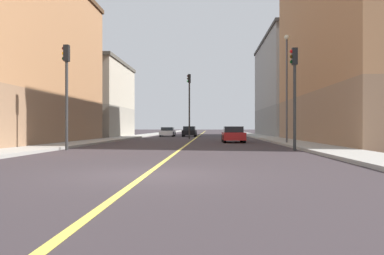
# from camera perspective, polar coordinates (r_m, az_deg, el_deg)

# --- Properties ---
(ground_plane) EXTENTS (400.00, 400.00, 0.00)m
(ground_plane) POSITION_cam_1_polar(r_m,az_deg,el_deg) (11.02, -6.38, -6.56)
(ground_plane) COLOR #352D30
(ground_plane) RESTS_ON ground
(sidewalk_left) EXTENTS (2.64, 168.00, 0.15)m
(sidewalk_left) POSITION_cam_1_polar(r_m,az_deg,el_deg) (60.15, 8.57, -1.08)
(sidewalk_left) COLOR #9E9B93
(sidewalk_left) RESTS_ON ground
(sidewalk_right) EXTENTS (2.64, 168.00, 0.15)m
(sidewalk_right) POSITION_cam_1_polar(r_m,az_deg,el_deg) (60.60, -6.54, -1.07)
(sidewalk_right) COLOR #9E9B93
(sidewalk_right) RESTS_ON ground
(lane_center_stripe) EXTENTS (0.16, 154.00, 0.01)m
(lane_center_stripe) POSITION_cam_1_polar(r_m,az_deg,el_deg) (59.85, 0.99, -1.15)
(lane_center_stripe) COLOR #E5D14C
(lane_center_stripe) RESTS_ON ground
(building_left_near) EXTENTS (10.26, 24.88, 20.63)m
(building_left_near) POSITION_cam_1_polar(r_m,az_deg,el_deg) (36.34, 23.47, 14.48)
(building_left_near) COLOR #8F6B4F
(building_left_near) RESTS_ON ground
(building_left_mid) EXTENTS (10.26, 23.21, 13.83)m
(building_left_mid) POSITION_cam_1_polar(r_m,az_deg,el_deg) (60.25, 14.68, 5.45)
(building_left_mid) COLOR slate
(building_left_mid) RESTS_ON ground
(building_right_midblock) EXTENTS (10.26, 15.00, 9.48)m
(building_right_midblock) POSITION_cam_1_polar(r_m,az_deg,el_deg) (53.55, -14.74, 3.79)
(building_right_midblock) COLOR #9D9688
(building_right_midblock) RESTS_ON ground
(traffic_light_left_near) EXTENTS (0.40, 0.32, 5.52)m
(traffic_light_left_near) POSITION_cam_1_polar(r_m,az_deg,el_deg) (22.69, 14.09, 5.96)
(traffic_light_left_near) COLOR #2D2D2D
(traffic_light_left_near) RESTS_ON ground
(traffic_light_right_near) EXTENTS (0.40, 0.32, 5.79)m
(traffic_light_right_near) POSITION_cam_1_polar(r_m,az_deg,el_deg) (23.64, -17.14, 6.11)
(traffic_light_right_near) COLOR #2D2D2D
(traffic_light_right_near) RESTS_ON ground
(traffic_light_median_far) EXTENTS (0.40, 0.32, 6.86)m
(traffic_light_median_far) POSITION_cam_1_polar(r_m,az_deg,el_deg) (43.22, -0.39, 4.18)
(traffic_light_median_far) COLOR #2D2D2D
(traffic_light_median_far) RESTS_ON ground
(street_lamp_left_near) EXTENTS (0.36, 0.36, 7.80)m
(street_lamp_left_near) POSITION_cam_1_polar(r_m,az_deg,el_deg) (30.51, 13.09, 6.75)
(street_lamp_left_near) COLOR #4C4C51
(street_lamp_left_near) RESTS_ON ground
(car_black) EXTENTS (1.85, 4.02, 1.36)m
(car_black) POSITION_cam_1_polar(r_m,az_deg,el_deg) (53.87, -0.36, -0.59)
(car_black) COLOR black
(car_black) RESTS_ON ground
(car_white) EXTENTS (1.88, 3.97, 1.24)m
(car_white) POSITION_cam_1_polar(r_m,az_deg,el_deg) (54.35, -3.43, -0.64)
(car_white) COLOR white
(car_white) RESTS_ON ground
(car_red) EXTENTS (1.86, 4.25, 1.32)m
(car_red) POSITION_cam_1_polar(r_m,az_deg,el_deg) (33.99, 5.78, -1.00)
(car_red) COLOR red
(car_red) RESTS_ON ground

